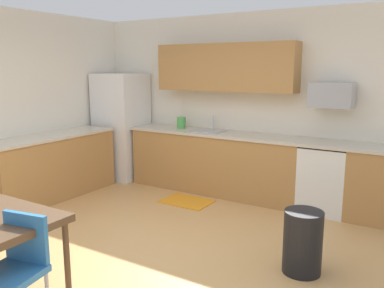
{
  "coord_description": "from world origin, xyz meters",
  "views": [
    {
      "loc": [
        2.46,
        -3.01,
        1.89
      ],
      "look_at": [
        0.0,
        1.0,
        1.0
      ],
      "focal_mm": 37.56,
      "sensor_mm": 36.0,
      "label": 1
    }
  ],
  "objects_px": {
    "microwave": "(332,95)",
    "oven_range": "(325,178)",
    "kettle": "(181,123)",
    "refrigerator": "(122,126)",
    "chair_near_table": "(17,264)",
    "trash_bin": "(303,242)"
  },
  "relations": [
    {
      "from": "microwave",
      "to": "kettle",
      "type": "xyz_separation_m",
      "value": [
        -2.3,
        -0.05,
        -0.53
      ]
    },
    {
      "from": "chair_near_table",
      "to": "oven_range",
      "type": "bearing_deg",
      "value": 70.62
    },
    {
      "from": "chair_near_table",
      "to": "trash_bin",
      "type": "bearing_deg",
      "value": 51.05
    },
    {
      "from": "kettle",
      "to": "chair_near_table",
      "type": "bearing_deg",
      "value": -74.99
    },
    {
      "from": "oven_range",
      "to": "trash_bin",
      "type": "distance_m",
      "value": 1.81
    },
    {
      "from": "chair_near_table",
      "to": "trash_bin",
      "type": "height_order",
      "value": "chair_near_table"
    },
    {
      "from": "chair_near_table",
      "to": "kettle",
      "type": "bearing_deg",
      "value": 105.01
    },
    {
      "from": "refrigerator",
      "to": "microwave",
      "type": "relative_size",
      "value": 3.33
    },
    {
      "from": "trash_bin",
      "to": "microwave",
      "type": "bearing_deg",
      "value": 97.13
    },
    {
      "from": "chair_near_table",
      "to": "refrigerator",
      "type": "bearing_deg",
      "value": 120.86
    },
    {
      "from": "refrigerator",
      "to": "kettle",
      "type": "relative_size",
      "value": 9.0
    },
    {
      "from": "microwave",
      "to": "kettle",
      "type": "relative_size",
      "value": 2.7
    },
    {
      "from": "microwave",
      "to": "oven_range",
      "type": "bearing_deg",
      "value": -90.0
    },
    {
      "from": "oven_range",
      "to": "kettle",
      "type": "distance_m",
      "value": 2.37
    },
    {
      "from": "trash_bin",
      "to": "oven_range",
      "type": "bearing_deg",
      "value": 97.52
    },
    {
      "from": "trash_bin",
      "to": "kettle",
      "type": "height_order",
      "value": "kettle"
    },
    {
      "from": "refrigerator",
      "to": "trash_bin",
      "type": "distance_m",
      "value": 4.11
    },
    {
      "from": "oven_range",
      "to": "chair_near_table",
      "type": "relative_size",
      "value": 1.07
    },
    {
      "from": "chair_near_table",
      "to": "trash_bin",
      "type": "xyz_separation_m",
      "value": [
        1.53,
        1.9,
        -0.2
      ]
    },
    {
      "from": "oven_range",
      "to": "microwave",
      "type": "relative_size",
      "value": 1.69
    },
    {
      "from": "oven_range",
      "to": "chair_near_table",
      "type": "bearing_deg",
      "value": -109.38
    },
    {
      "from": "refrigerator",
      "to": "chair_near_table",
      "type": "relative_size",
      "value": 2.12
    }
  ]
}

